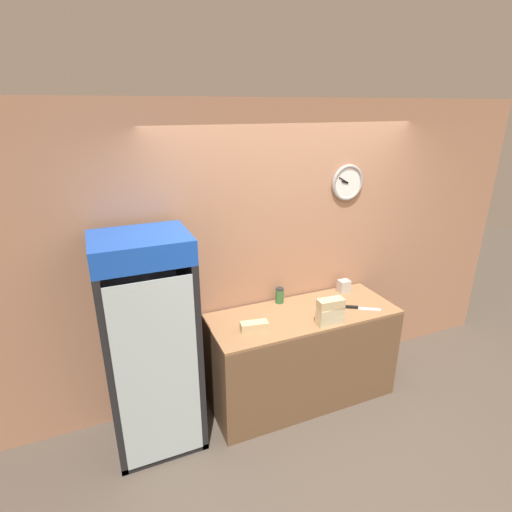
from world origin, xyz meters
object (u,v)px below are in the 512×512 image
(chefs_knife, at_px, (357,308))
(napkin_dispenser, at_px, (344,286))
(sandwich_flat_left, at_px, (254,326))
(sandwich_stack_bottom, at_px, (330,320))
(sandwich_stack_top, at_px, (331,303))
(beverage_cooler, at_px, (149,334))
(sandwich_stack_middle, at_px, (330,312))
(condiment_jar, at_px, (280,295))

(chefs_knife, distance_m, napkin_dispenser, 0.36)
(napkin_dispenser, bearing_deg, chefs_knife, -104.18)
(sandwich_flat_left, height_order, napkin_dispenser, napkin_dispenser)
(sandwich_stack_bottom, distance_m, sandwich_flat_left, 0.64)
(sandwich_stack_top, bearing_deg, beverage_cooler, 167.75)
(sandwich_stack_bottom, height_order, chefs_knife, sandwich_stack_bottom)
(chefs_knife, bearing_deg, sandwich_flat_left, 178.66)
(sandwich_flat_left, relative_size, chefs_knife, 0.81)
(napkin_dispenser, bearing_deg, beverage_cooler, -175.06)
(sandwich_stack_middle, bearing_deg, condiment_jar, 112.79)
(beverage_cooler, bearing_deg, sandwich_stack_top, -12.25)
(sandwich_stack_top, xyz_separation_m, condiment_jar, (-0.22, 0.52, -0.12))
(sandwich_stack_bottom, height_order, condiment_jar, condiment_jar)
(beverage_cooler, relative_size, sandwich_stack_bottom, 7.90)
(beverage_cooler, relative_size, condiment_jar, 12.28)
(sandwich_stack_middle, xyz_separation_m, condiment_jar, (-0.22, 0.52, -0.04))
(beverage_cooler, relative_size, sandwich_stack_middle, 7.95)
(sandwich_stack_top, relative_size, condiment_jar, 1.57)
(beverage_cooler, height_order, sandwich_flat_left, beverage_cooler)
(chefs_knife, distance_m, condiment_jar, 0.72)
(condiment_jar, distance_m, napkin_dispenser, 0.69)
(sandwich_flat_left, xyz_separation_m, napkin_dispenser, (1.10, 0.32, 0.02))
(sandwich_stack_middle, bearing_deg, sandwich_flat_left, 165.91)
(sandwich_stack_middle, height_order, sandwich_stack_top, sandwich_stack_top)
(chefs_knife, xyz_separation_m, napkin_dispenser, (0.09, 0.35, 0.05))
(sandwich_stack_bottom, distance_m, chefs_knife, 0.41)
(beverage_cooler, xyz_separation_m, chefs_knife, (1.83, -0.18, -0.07))
(sandwich_stack_bottom, height_order, sandwich_stack_middle, sandwich_stack_middle)
(sandwich_flat_left, distance_m, chefs_knife, 1.01)
(sandwich_stack_middle, height_order, sandwich_flat_left, sandwich_stack_middle)
(beverage_cooler, distance_m, chefs_knife, 1.84)
(beverage_cooler, height_order, napkin_dispenser, beverage_cooler)
(sandwich_stack_top, bearing_deg, napkin_dispenser, 45.50)
(napkin_dispenser, bearing_deg, sandwich_stack_top, -134.50)
(sandwich_stack_top, xyz_separation_m, napkin_dispenser, (0.47, 0.48, -0.13))
(beverage_cooler, distance_m, condiment_jar, 1.25)
(sandwich_stack_bottom, bearing_deg, sandwich_stack_top, 0.00)
(sandwich_flat_left, distance_m, napkin_dispenser, 1.14)
(sandwich_stack_middle, height_order, chefs_knife, sandwich_stack_middle)
(chefs_knife, bearing_deg, sandwich_stack_bottom, -160.88)
(chefs_knife, bearing_deg, beverage_cooler, 174.35)
(sandwich_stack_top, relative_size, sandwich_flat_left, 0.96)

